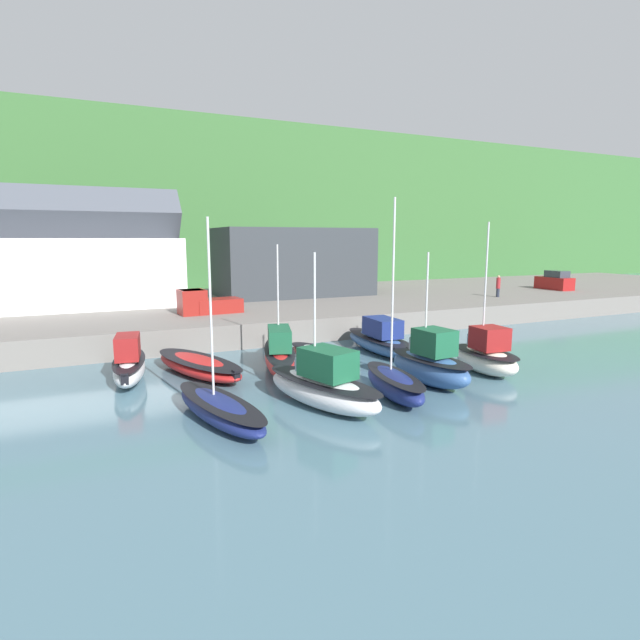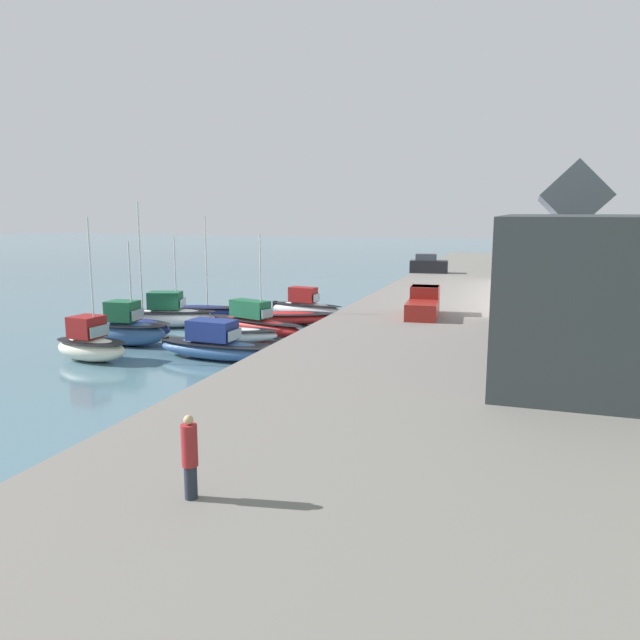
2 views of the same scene
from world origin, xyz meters
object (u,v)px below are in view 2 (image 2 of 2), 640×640
object	(u,v)px
pickup_truck_0	(424,304)
moored_boat_1	(285,317)
moored_boat_2	(254,322)
moored_boat_8	(127,329)
moored_boat_6	(170,314)
moored_boat_3	(234,334)
person_on_quay	(190,456)
moored_boat_0	(306,306)
moored_boat_5	(202,311)
moored_boat_9	(90,344)
parked_car_1	(428,265)
moored_boat_4	(217,345)
moored_boat_7	(139,326)

from	to	relation	value
pickup_truck_0	moored_boat_1	bearing A→B (deg)	161.36
moored_boat_2	moored_boat_8	xyz separation A→B (m)	(5.92, -6.36, 0.21)
moored_boat_6	pickup_truck_0	distance (m)	19.03
moored_boat_3	person_on_quay	xyz separation A→B (m)	(24.32, 11.02, 2.30)
moored_boat_2	moored_boat_6	distance (m)	7.25
moored_boat_0	person_on_quay	distance (m)	36.53
moored_boat_5	moored_boat_8	size ratio (longest dim) A/B	1.22
moored_boat_1	moored_boat_8	xyz separation A→B (m)	(10.47, -6.85, 0.56)
moored_boat_6	moored_boat_3	bearing A→B (deg)	47.58
moored_boat_1	moored_boat_2	xyz separation A→B (m)	(4.56, -0.50, 0.35)
moored_boat_1	moored_boat_5	size ratio (longest dim) A/B	0.98
moored_boat_0	moored_boat_3	distance (m)	10.87
moored_boat_9	person_on_quay	size ratio (longest dim) A/B	3.90
moored_boat_0	moored_boat_1	distance (m)	3.58
moored_boat_3	parked_car_1	size ratio (longest dim) A/B	1.44
moored_boat_4	moored_boat_6	world-z (taller)	moored_boat_6
moored_boat_5	moored_boat_7	bearing A→B (deg)	-14.23
moored_boat_3	moored_boat_5	size ratio (longest dim) A/B	0.76
moored_boat_1	moored_boat_9	xyz separation A→B (m)	(14.71, -6.31, 0.45)
moored_boat_4	moored_boat_9	world-z (taller)	moored_boat_9
moored_boat_6	moored_boat_8	distance (m)	6.54
moored_boat_5	moored_boat_6	distance (m)	4.66
moored_boat_4	pickup_truck_0	bearing A→B (deg)	133.62
moored_boat_1	moored_boat_9	size ratio (longest dim) A/B	0.98
moored_boat_5	moored_boat_7	world-z (taller)	moored_boat_7
moored_boat_9	moored_boat_6	bearing A→B (deg)	-167.48
moored_boat_0	moored_boat_8	size ratio (longest dim) A/B	0.97
moored_boat_1	moored_boat_3	xyz separation A→B (m)	(7.27, -0.72, -0.00)
moored_boat_2	moored_boat_3	world-z (taller)	moored_boat_2
moored_boat_6	person_on_quay	distance (m)	33.02
moored_boat_9	moored_boat_5	bearing A→B (deg)	-170.12
moored_boat_7	pickup_truck_0	world-z (taller)	moored_boat_7
moored_boat_0	moored_boat_3	bearing A→B (deg)	1.61
moored_boat_0	moored_boat_6	bearing A→B (deg)	-39.57
moored_boat_5	parked_car_1	xyz separation A→B (m)	(-25.90, 14.46, 2.07)
moored_boat_0	moored_boat_9	size ratio (longest dim) A/B	0.79
moored_boat_5	moored_boat_8	distance (m)	11.16
moored_boat_1	parked_car_1	distance (m)	27.50
moored_boat_0	moored_boat_2	world-z (taller)	moored_boat_2
moored_boat_7	moored_boat_8	bearing A→B (deg)	30.01
moored_boat_6	moored_boat_8	xyz separation A→B (m)	(6.48, 0.87, 0.10)
moored_boat_2	parked_car_1	size ratio (longest dim) A/B	1.98
moored_boat_6	moored_boat_0	bearing A→B (deg)	115.26
moored_boat_7	moored_boat_8	xyz separation A→B (m)	(2.88, 1.06, 0.39)
moored_boat_1	moored_boat_9	world-z (taller)	moored_boat_9
parked_car_1	person_on_quay	size ratio (longest dim) A/B	2.03
moored_boat_5	person_on_quay	xyz separation A→B (m)	(32.24, 17.92, 2.25)
moored_boat_2	moored_boat_4	xyz separation A→B (m)	(7.44, 1.05, -0.05)
moored_boat_4	moored_boat_7	bearing A→B (deg)	-114.76
moored_boat_0	moored_boat_8	world-z (taller)	moored_boat_8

